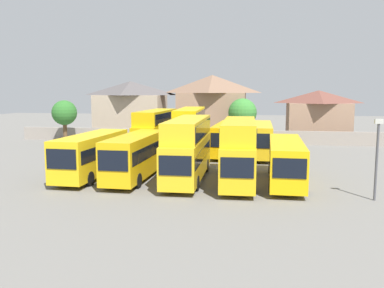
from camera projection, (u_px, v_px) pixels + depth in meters
name	position (u px, v px, depth m)	size (l,w,h in m)	color
ground	(211.00, 149.00, 50.18)	(140.00, 140.00, 0.00)	slate
depot_boundary_wall	(216.00, 136.00, 55.40)	(56.00, 0.50, 1.80)	gray
bus_1	(92.00, 153.00, 33.58)	(2.92, 10.14, 3.52)	yellow
bus_2	(136.00, 154.00, 32.97)	(2.72, 10.33, 3.54)	#E7AF10
bus_3	(188.00, 146.00, 32.45)	(2.76, 11.34, 4.89)	yellow
bus_4	(239.00, 148.00, 31.30)	(2.71, 10.62, 4.84)	gold
bus_5	(286.00, 159.00, 31.38)	(2.73, 10.81, 3.26)	yellow
bus_6	(156.00, 129.00, 46.05)	(2.93, 10.28, 4.88)	#E1B60E
bus_7	(190.00, 129.00, 45.38)	(3.04, 12.07, 5.10)	yellow
bus_8	(228.00, 137.00, 45.33)	(2.95, 11.16, 3.45)	#F4B40B
bus_9	(259.00, 138.00, 44.33)	(2.67, 10.97, 3.52)	yellow
house_terrace_left	(131.00, 108.00, 64.59)	(10.84, 7.19, 8.53)	tan
house_terrace_centre	(212.00, 105.00, 62.46)	(10.56, 7.16, 9.41)	#9E7A60
house_terrace_right	(318.00, 115.00, 58.81)	(9.00, 6.84, 7.11)	#9E7A60
tree_left_of_lot	(242.00, 113.00, 56.90)	(3.96, 3.96, 6.00)	brown
tree_behind_wall	(64.00, 113.00, 55.20)	(3.36, 3.36, 5.78)	brown
lamp_post_lot_edge	(377.00, 154.00, 26.19)	(0.50, 0.24, 5.31)	#4C4C51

